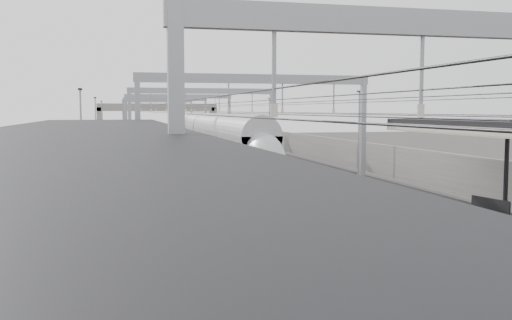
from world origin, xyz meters
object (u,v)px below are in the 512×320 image
train (211,147)px  bench (488,208)px  overbridge (158,112)px  signal_green (134,135)px

train → bench: (5.99, -34.88, -0.47)m
overbridge → signal_green: overbridge is taller
overbridge → bench: 88.23m
bench → signal_green: bearing=102.6°
bench → overbridge: bearing=94.9°
overbridge → train: size_ratio=0.45×
train → bench: 35.39m
train → signal_green: size_ratio=14.19×
bench → train: bearing=99.7°
overbridge → train: (1.50, -52.96, -3.21)m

